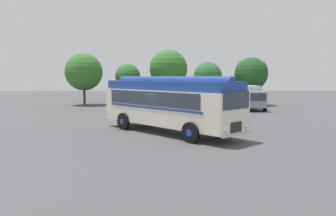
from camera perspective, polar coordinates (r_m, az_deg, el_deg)
The scene contains 12 objects.
ground_plane at distance 20.46m, azimuth -0.48°, elevation -4.28°, with size 120.00×120.00×0.00m, color #474749.
vintage_bus at distance 20.11m, azimuth 0.07°, elevation 0.99°, with size 8.62×9.08×3.49m.
car_near_left at distance 35.37m, azimuth -5.08°, elevation 1.20°, with size 2.35×4.38×1.66m.
car_mid_left at distance 34.36m, azimuth -0.07°, elevation 1.10°, with size 2.22×4.33×1.66m.
car_mid_right at distance 35.30m, azimuth 3.95°, elevation 1.20°, with size 2.39×4.39×1.66m.
car_far_right at distance 35.76m, azimuth 9.19°, elevation 1.20°, with size 2.24×4.33×1.66m.
box_van at distance 35.86m, azimuth 13.94°, elevation 1.94°, with size 2.37×5.79×2.50m.
tree_far_left at distance 41.36m, azimuth -14.42°, elevation 6.01°, with size 4.54×4.54×6.32m.
tree_left_of_centre at distance 41.19m, azimuth -7.05°, elevation 5.43°, with size 3.12×3.12×5.07m.
tree_centre at distance 41.23m, azimuth 0.26°, elevation 6.79°, with size 4.75×4.75×6.85m.
tree_right_of_centre at distance 40.57m, azimuth 6.78°, elevation 5.49°, with size 3.43×3.43×5.29m.
tree_far_right at distance 41.37m, azimuth 14.46°, elevation 5.89°, with size 4.04×4.04×5.84m.
Camera 1 is at (-0.05, -20.16, 3.46)m, focal length 35.00 mm.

